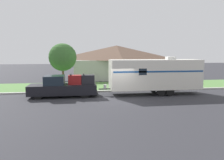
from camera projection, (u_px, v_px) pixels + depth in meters
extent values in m
plane|color=#2D2D33|center=(121.00, 99.00, 18.09)|extent=(120.00, 120.00, 0.00)
cube|color=beige|center=(114.00, 91.00, 21.77)|extent=(80.00, 0.30, 0.14)
cube|color=#568442|center=(109.00, 86.00, 25.36)|extent=(80.00, 7.00, 0.03)
cube|color=#B2B2A8|center=(117.00, 69.00, 32.99)|extent=(12.59, 6.94, 2.81)
pyramid|color=brown|center=(117.00, 53.00, 32.69)|extent=(13.59, 7.49, 2.12)
cube|color=#4C3828|center=(121.00, 73.00, 29.66)|extent=(1.00, 0.06, 2.10)
cylinder|color=black|center=(38.00, 94.00, 18.07)|extent=(0.87, 0.28, 0.87)
cylinder|color=black|center=(42.00, 91.00, 19.73)|extent=(0.87, 0.28, 0.87)
cylinder|color=black|center=(84.00, 93.00, 18.61)|extent=(0.87, 0.28, 0.87)
cylinder|color=black|center=(84.00, 90.00, 20.27)|extent=(0.87, 0.28, 0.87)
cube|color=black|center=(48.00, 90.00, 18.97)|extent=(3.25, 2.05, 0.85)
cube|color=#19232D|center=(55.00, 80.00, 18.95)|extent=(1.69, 1.89, 0.79)
cube|color=black|center=(82.00, 89.00, 19.38)|extent=(2.56, 2.05, 0.85)
cube|color=#333333|center=(97.00, 92.00, 19.60)|extent=(0.12, 1.85, 0.20)
cube|color=maroon|center=(75.00, 80.00, 19.20)|extent=(1.15, 0.86, 0.80)
cube|color=black|center=(71.00, 74.00, 19.09)|extent=(0.10, 0.95, 0.08)
cube|color=black|center=(88.00, 79.00, 19.36)|extent=(1.15, 0.86, 0.80)
cube|color=black|center=(84.00, 74.00, 19.24)|extent=(0.10, 0.95, 0.08)
cylinder|color=black|center=(161.00, 92.00, 19.35)|extent=(0.75, 0.22, 0.75)
cylinder|color=black|center=(153.00, 88.00, 21.45)|extent=(0.75, 0.22, 0.75)
cylinder|color=black|center=(170.00, 92.00, 19.47)|extent=(0.75, 0.22, 0.75)
cylinder|color=black|center=(161.00, 88.00, 21.57)|extent=(0.75, 0.22, 0.75)
cube|color=silver|center=(155.00, 74.00, 20.18)|extent=(8.32, 2.42, 2.67)
cube|color=navy|center=(160.00, 72.00, 18.94)|extent=(8.16, 0.01, 0.14)
cube|color=#383838|center=(105.00, 89.00, 19.68)|extent=(1.05, 0.12, 0.10)
cylinder|color=silver|center=(105.00, 86.00, 19.66)|extent=(0.28, 0.28, 0.36)
cube|color=silver|center=(171.00, 58.00, 20.21)|extent=(0.80, 0.68, 0.28)
cube|color=#19232D|center=(143.00, 72.00, 18.73)|extent=(0.70, 0.01, 0.56)
cylinder|color=brown|center=(166.00, 84.00, 23.17)|extent=(0.09, 0.09, 1.07)
cube|color=#B2B2B2|center=(166.00, 78.00, 23.09)|extent=(0.48, 0.20, 0.22)
cylinder|color=brown|center=(63.00, 77.00, 24.59)|extent=(0.24, 0.24, 2.19)
sphere|color=#38662D|center=(63.00, 57.00, 24.31)|extent=(3.08, 3.08, 3.08)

